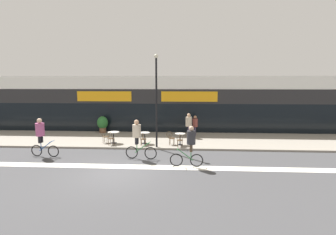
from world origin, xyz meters
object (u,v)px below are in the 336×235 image
Objects in this scene: cafe_chair_1_near at (143,138)px; pedestrian_far_end at (189,123)px; lamp_post at (156,95)px; cafe_chair_2_side at (171,137)px; bistro_table_0 at (114,135)px; cyclist_0 at (41,134)px; cyclist_1 at (138,136)px; cafe_chair_2_near at (180,139)px; bistro_table_2 at (180,137)px; planter_pot at (103,124)px; pedestrian_near_end at (195,124)px; cafe_chair_0_near at (111,138)px; cyclist_2 at (190,143)px; cafe_chair_0_side at (105,136)px; bistro_table_1 at (144,136)px.

cafe_chair_1_near is 0.49× the size of pedestrian_far_end.
cafe_chair_2_side is at bearing 39.06° from lamp_post.
pedestrian_far_end is (5.19, 2.38, 0.52)m from bistro_table_0.
cyclist_0 reaches higher than cyclist_1.
cafe_chair_2_near is 3.21m from lamp_post.
planter_pot reaches higher than bistro_table_2.
pedestrian_near_end is (5.69, 2.82, 0.39)m from bistro_table_0.
cyclist_0 reaches higher than bistro_table_2.
bistro_table_2 is 0.63m from cafe_chair_2_side.
planter_pot is (-1.92, 4.36, 0.23)m from cafe_chair_0_near.
cyclist_0 reaches higher than bistro_table_0.
cyclist_1 is (-2.31, -2.37, 0.66)m from cafe_chair_2_near.
pedestrian_near_end is (0.55, 7.27, -0.16)m from cyclist_2.
cyclist_0 reaches higher than cafe_chair_2_side.
cafe_chair_0_near is 4.59m from cafe_chair_2_near.
cafe_chair_1_near is at bearing -47.08° from planter_pot.
lamp_post is at bearing -58.22° from cyclist_2.
pedestrian_near_end is (5.70, 3.44, 0.43)m from cafe_chair_0_near.
bistro_table_2 is 0.86× the size of cafe_chair_0_side.
bistro_table_1 is 2.44m from bistro_table_2.
bistro_table_0 is 4.26m from lamp_post.
cafe_chair_1_near is 3.00m from lamp_post.
cyclist_2 is at bearing -119.04° from cafe_chair_0_near.
cafe_chair_0_near is 6.45m from cyclist_2.
cafe_chair_2_near is 3.35m from pedestrian_far_end.
planter_pot is 0.65× the size of cyclist_2.
cyclist_1 is (-2.32, -3.00, 0.63)m from bistro_table_2.
cafe_chair_0_side is (-0.62, 0.63, 0.00)m from cafe_chair_0_near.
cafe_chair_2_side is 0.49× the size of pedestrian_far_end.
cafe_chair_2_near is (5.20, -0.87, 0.00)m from cafe_chair_0_side.
cyclist_0 reaches higher than planter_pot.
bistro_table_2 is 4.29m from cyclist_2.
cafe_chair_0_near is 0.66× the size of planter_pot.
planter_pot is (-6.50, 3.98, 0.20)m from bistro_table_2.
bistro_table_0 is at bearing 129.91° from cyclist_1.
pedestrian_far_end is at bearing 57.44° from lamp_post.
cafe_chair_2_near is 0.43× the size of cyclist_2.
bistro_table_2 is at bearing 57.31° from cyclist_1.
cyclist_2 is at bearing -168.33° from cafe_chair_2_near.
cafe_chair_1_near is 0.56× the size of pedestrian_near_end.
bistro_table_0 is 0.43× the size of pedestrian_far_end.
lamp_post is (-1.50, -0.07, 2.84)m from cafe_chair_2_near.
bistro_table_2 is 0.56× the size of planter_pot.
cyclist_1 is at bearing -44.11° from cafe_chair_0_side.
pedestrian_near_end reaches higher than cafe_chair_2_side.
cafe_chair_0_near is 3.98m from cafe_chair_2_side.
cyclist_0 is 5.62m from cyclist_1.
cafe_chair_0_near is at bearing -165.80° from cafe_chair_2_side.
planter_pot reaches higher than bistro_table_0.
cafe_chair_2_near is at bearing -10.75° from bistro_table_0.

